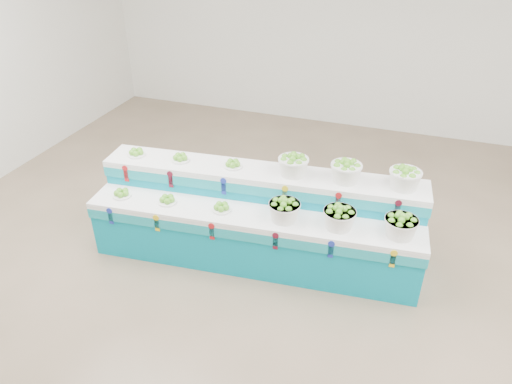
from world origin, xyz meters
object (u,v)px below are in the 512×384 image
plate_upper_mid (180,157)px  basket_lower_left (284,210)px  display_stand (256,219)px  basket_upper_right (405,178)px

plate_upper_mid → basket_lower_left: bearing=-13.7°
display_stand → plate_upper_mid: plate_upper_mid is taller
display_stand → plate_upper_mid: (-0.99, 0.14, 0.56)m
display_stand → basket_lower_left: 0.55m
display_stand → basket_upper_right: size_ratio=11.02×
basket_lower_left → basket_upper_right: size_ratio=1.00×
basket_lower_left → plate_upper_mid: (-1.38, 0.34, 0.23)m
plate_upper_mid → display_stand: bearing=-8.1°
basket_lower_left → basket_upper_right: 1.32m
display_stand → basket_upper_right: 1.71m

